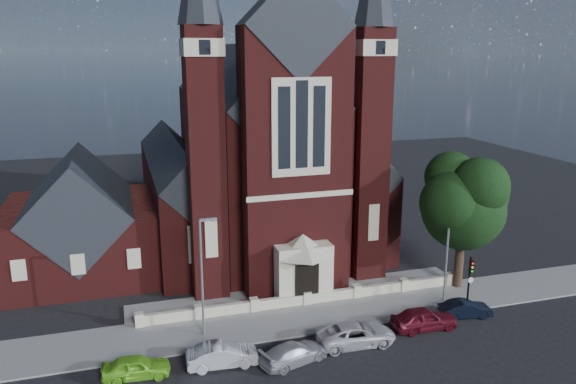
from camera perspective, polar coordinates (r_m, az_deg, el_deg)
name	(u,v)px	position (r m, az deg, el deg)	size (l,w,h in m)	color
ground	(276,264)	(49.88, -1.28, -7.34)	(120.00, 120.00, 0.00)	black
pavement_strip	(316,317)	(40.74, 2.83, -12.52)	(60.00, 5.00, 0.12)	gray
forecourt_paving	(298,294)	(44.15, 1.05, -10.30)	(26.00, 3.00, 0.14)	gray
forecourt_wall	(307,305)	(42.43, 1.90, -11.37)	(24.00, 0.40, 0.90)	#B9B093
church	(253,157)	(55.03, -3.57, 3.57)	(20.01, 34.90, 29.20)	#4F1615
parish_hall	(81,227)	(49.91, -20.30, -3.36)	(12.00, 12.20, 10.24)	#4F1615
street_tree	(467,204)	(44.85, 17.74, -1.15)	(6.40, 6.60, 10.70)	black
street_lamp_left	(203,271)	(36.66, -8.64, -7.93)	(1.16, 0.22, 8.09)	gray
street_lamp_right	(449,244)	(42.81, 16.01, -5.05)	(1.16, 0.22, 8.09)	gray
traffic_signal	(470,276)	(42.79, 18.00, -8.10)	(0.28, 0.42, 4.00)	black
car_lime_van	(136,367)	(34.84, -15.17, -16.78)	(1.55, 3.86, 1.32)	#7CD52A
car_silver_a	(223,355)	(34.95, -6.65, -16.14)	(1.50, 4.29, 1.41)	silver
car_silver_b	(294,353)	(35.09, 0.59, -16.05)	(1.77, 4.35, 1.26)	#9C9DA3
car_white_suv	(356,334)	(37.20, 6.91, -14.14)	(2.36, 5.12, 1.42)	silver
car_dark_red	(424,319)	(39.80, 13.65, -12.38)	(1.82, 4.52, 1.54)	#5A0F1C
car_navy	(465,309)	(42.25, 17.58, -11.27)	(1.30, 3.74, 1.23)	black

